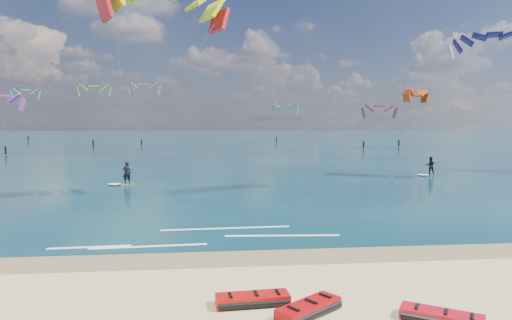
{
  "coord_description": "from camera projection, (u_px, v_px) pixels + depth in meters",
  "views": [
    {
      "loc": [
        1.53,
        -15.77,
        5.87
      ],
      "look_at": [
        3.9,
        8.0,
        3.69
      ],
      "focal_mm": 32.0,
      "sensor_mm": 36.0,
      "label": 1
    }
  ],
  "objects": [
    {
      "name": "shoreline_foam",
      "position": [
        202.0,
        237.0,
        22.4
      ],
      "size": [
        13.77,
        3.61,
        0.01
      ],
      "color": "white",
      "rests_on": "ground"
    },
    {
      "name": "packed_kite_right",
      "position": [
        309.0,
        314.0,
        13.72
      ],
      "size": [
        2.61,
        2.33,
        0.4
      ],
      "primitive_type": null,
      "rotation": [
        0.0,
        0.0,
        0.64
      ],
      "color": "#B0070A",
      "rests_on": "ground"
    },
    {
      "name": "kitesurfer_far",
      "position": [
        465.0,
        94.0,
        45.15
      ],
      "size": [
        11.35,
        5.94,
        15.47
      ],
      "rotation": [
        0.0,
        0.0,
        -0.4
      ],
      "color": "#AFCD1E",
      "rests_on": "sea"
    },
    {
      "name": "ground",
      "position": [
        198.0,
        167.0,
        55.65
      ],
      "size": [
        320.0,
        320.0,
        0.0
      ],
      "primitive_type": "plane",
      "color": "tan",
      "rests_on": "ground"
    },
    {
      "name": "kitesurfer_main",
      "position": [
        144.0,
        87.0,
        35.42
      ],
      "size": [
        12.07,
        12.27,
        16.41
      ],
      "rotation": [
        0.0,
        0.0,
        0.77
      ],
      "color": "#AEC317",
      "rests_on": "sea"
    },
    {
      "name": "distant_kites",
      "position": [
        182.0,
        120.0,
        92.56
      ],
      "size": [
        90.06,
        45.41,
        12.73
      ],
      "color": "#29B2AD",
      "rests_on": "ground"
    },
    {
      "name": "wet_sand_strip",
      "position": [
        175.0,
        260.0,
        18.98
      ],
      "size": [
        320.0,
        2.4,
        0.01
      ],
      "primitive_type": "cube",
      "color": "brown",
      "rests_on": "ground"
    },
    {
      "name": "packed_kite_left",
      "position": [
        253.0,
        305.0,
        14.42
      ],
      "size": [
        2.61,
        1.27,
        0.39
      ],
      "primitive_type": null,
      "rotation": [
        0.0,
        0.0,
        0.08
      ],
      "color": "#BC0F0A",
      "rests_on": "ground"
    },
    {
      "name": "sea",
      "position": [
        205.0,
        141.0,
        119.07
      ],
      "size": [
        320.0,
        200.0,
        0.04
      ],
      "primitive_type": "cube",
      "color": "#092732",
      "rests_on": "ground"
    }
  ]
}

